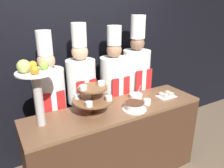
# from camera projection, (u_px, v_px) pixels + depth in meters

# --- Properties ---
(wall_back) EXTENTS (10.00, 0.06, 2.80)m
(wall_back) POSITION_uv_depth(u_px,v_px,m) (85.00, 54.00, 2.91)
(wall_back) COLOR black
(wall_back) RESTS_ON ground_plane
(buffet_counter) EXTENTS (2.02, 0.56, 0.95)m
(buffet_counter) POSITION_uv_depth(u_px,v_px,m) (116.00, 145.00, 2.56)
(buffet_counter) COLOR #422819
(buffet_counter) RESTS_ON ground_plane
(tiered_stand) EXTENTS (0.42, 0.42, 0.34)m
(tiered_stand) POSITION_uv_depth(u_px,v_px,m) (93.00, 97.00, 2.21)
(tiered_stand) COLOR brown
(tiered_stand) RESTS_ON buffet_counter
(fruit_pedestal) EXTENTS (0.34, 0.34, 0.64)m
(fruit_pedestal) POSITION_uv_depth(u_px,v_px,m) (35.00, 81.00, 1.92)
(fruit_pedestal) COLOR #B2ADA8
(fruit_pedestal) RESTS_ON buffet_counter
(cake_round) EXTENTS (0.26, 0.26, 0.08)m
(cake_round) POSITION_uv_depth(u_px,v_px,m) (134.00, 106.00, 2.35)
(cake_round) COLOR white
(cake_round) RESTS_ON buffet_counter
(cup_white) EXTENTS (0.08, 0.08, 0.06)m
(cup_white) POSITION_uv_depth(u_px,v_px,m) (147.00, 102.00, 2.47)
(cup_white) COLOR white
(cup_white) RESTS_ON buffet_counter
(cake_square_tray) EXTENTS (0.23, 0.16, 0.05)m
(cake_square_tray) POSITION_uv_depth(u_px,v_px,m) (166.00, 95.00, 2.68)
(cake_square_tray) COLOR white
(cake_square_tray) RESTS_ON buffet_counter
(serving_bowl_far) EXTENTS (0.15, 0.15, 0.15)m
(serving_bowl_far) POSITION_uv_depth(u_px,v_px,m) (136.00, 96.00, 2.65)
(serving_bowl_far) COLOR white
(serving_bowl_far) RESTS_ON buffet_counter
(chef_left) EXTENTS (0.35, 0.35, 1.77)m
(chef_left) POSITION_uv_depth(u_px,v_px,m) (51.00, 104.00, 2.49)
(chef_left) COLOR black
(chef_left) RESTS_ON ground_plane
(chef_center_left) EXTENTS (0.35, 0.35, 1.83)m
(chef_center_left) POSITION_uv_depth(u_px,v_px,m) (82.00, 93.00, 2.66)
(chef_center_left) COLOR #28282D
(chef_center_left) RESTS_ON ground_plane
(chef_center_right) EXTENTS (0.36, 0.36, 1.78)m
(chef_center_right) POSITION_uv_depth(u_px,v_px,m) (114.00, 89.00, 2.88)
(chef_center_right) COLOR #28282D
(chef_center_right) RESTS_ON ground_plane
(chef_right) EXTENTS (0.37, 0.37, 1.90)m
(chef_right) POSITION_uv_depth(u_px,v_px,m) (136.00, 81.00, 3.03)
(chef_right) COLOR #38332D
(chef_right) RESTS_ON ground_plane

